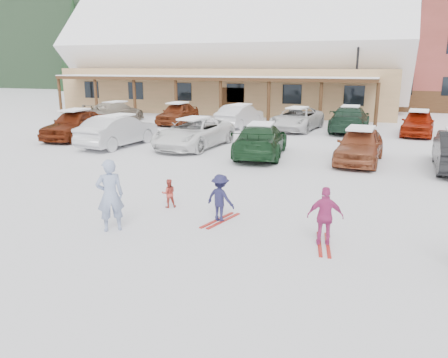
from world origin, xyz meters
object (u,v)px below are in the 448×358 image
(parked_car_0, at_px, (76,124))
(lamp_post, at_px, (356,74))
(day_lodge, at_px, (230,64))
(parked_car_10, at_px, (297,119))
(parked_car_3, at_px, (261,140))
(parked_car_8, at_px, (178,113))
(parked_car_1, at_px, (118,131))
(toddler_red, at_px, (169,193))
(parked_car_4, at_px, (360,145))
(child_magenta, at_px, (325,216))
(parked_car_9, at_px, (240,116))
(adult_skier, at_px, (110,195))
(parked_car_12, at_px, (418,123))
(parked_car_7, at_px, (116,112))
(parked_car_2, at_px, (194,133))
(parked_car_11, at_px, (350,119))
(child_navy, at_px, (220,198))

(parked_car_0, bearing_deg, lamp_post, 40.28)
(day_lodge, bearing_deg, parked_car_10, -52.76)
(parked_car_3, relative_size, parked_car_8, 1.16)
(day_lodge, xyz_separation_m, parked_car_1, (0.90, -19.09, -3.18))
(lamp_post, height_order, toddler_red, lamp_post)
(parked_car_1, relative_size, parked_car_4, 1.10)
(toddler_red, distance_m, child_magenta, 4.63)
(parked_car_0, bearing_deg, parked_car_9, 42.59)
(adult_skier, height_order, parked_car_12, adult_skier)
(parked_car_4, bearing_deg, toddler_red, -116.93)
(adult_skier, relative_size, parked_car_7, 0.36)
(parked_car_2, distance_m, parked_car_10, 8.29)
(day_lodge, height_order, parked_car_9, day_lodge)
(child_magenta, relative_size, parked_car_0, 0.29)
(parked_car_0, height_order, parked_car_3, parked_car_0)
(parked_car_10, bearing_deg, lamp_post, 72.45)
(parked_car_3, xyz_separation_m, parked_car_4, (4.13, 0.14, 0.00))
(parked_car_10, bearing_deg, parked_car_2, -108.42)
(lamp_post, xyz_separation_m, parked_car_11, (0.18, -5.96, -2.47))
(parked_car_0, height_order, parked_car_7, parked_car_0)
(lamp_post, relative_size, parked_car_10, 1.14)
(adult_skier, bearing_deg, parked_car_10, -133.63)
(parked_car_3, bearing_deg, adult_skier, 76.95)
(adult_skier, xyz_separation_m, parked_car_1, (-6.23, 9.83, -0.12))
(day_lodge, height_order, parked_car_7, day_lodge)
(parked_car_7, distance_m, parked_car_9, 8.97)
(parked_car_4, distance_m, parked_car_7, 18.59)
(toddler_red, relative_size, child_navy, 0.66)
(lamp_post, bearing_deg, child_magenta, -87.45)
(lamp_post, distance_m, parked_car_10, 7.43)
(parked_car_0, xyz_separation_m, parked_car_2, (7.03, -0.14, -0.08))
(toddler_red, bearing_deg, adult_skier, 43.16)
(adult_skier, bearing_deg, parked_car_11, -142.89)
(parked_car_0, bearing_deg, parked_car_4, -8.66)
(parked_car_1, bearing_deg, parked_car_4, -173.14)
(day_lodge, bearing_deg, adult_skier, -76.16)
(parked_car_2, distance_m, parked_car_7, 11.53)
(child_navy, relative_size, parked_car_0, 0.27)
(parked_car_9, bearing_deg, parked_car_7, 11.91)
(parked_car_0, relative_size, parked_car_11, 0.88)
(adult_skier, bearing_deg, parked_car_2, -117.01)
(day_lodge, distance_m, parked_car_11, 15.52)
(toddler_red, bearing_deg, parked_car_2, -104.09)
(day_lodge, xyz_separation_m, parked_car_12, (14.93, -10.33, -3.24))
(adult_skier, bearing_deg, lamp_post, -139.55)
(toddler_red, distance_m, parked_car_3, 7.81)
(child_navy, distance_m, parked_car_0, 15.15)
(parked_car_7, bearing_deg, parked_car_0, 110.53)
(parked_car_1, bearing_deg, parked_car_12, -142.04)
(parked_car_12, bearing_deg, adult_skier, -106.94)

